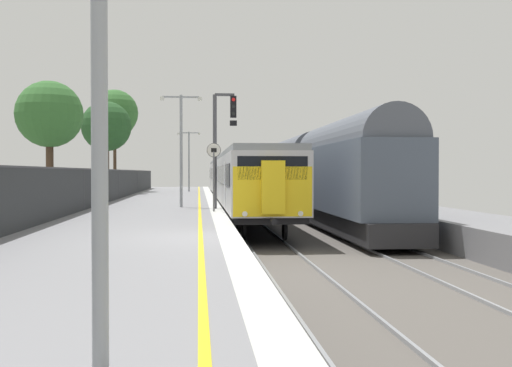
{
  "coord_description": "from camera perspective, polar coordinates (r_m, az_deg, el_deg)",
  "views": [
    {
      "loc": [
        -0.4,
        -15.55,
        1.67
      ],
      "look_at": [
        1.81,
        7.64,
        1.24
      ],
      "focal_mm": 42.46,
      "sensor_mm": 36.0,
      "label": 1
    }
  ],
  "objects": [
    {
      "name": "background_tree_left",
      "position": [
        49.88,
        -13.93,
        5.13
      ],
      "size": [
        3.97,
        3.97,
        7.34
      ],
      "color": "#473323",
      "rests_on": "ground"
    },
    {
      "name": "background_tree_centre",
      "position": [
        32.14,
        -18.77,
        6.03
      ],
      "size": [
        3.33,
        3.33,
        6.25
      ],
      "color": "#473323",
      "rests_on": "ground"
    },
    {
      "name": "background_tree_right",
      "position": [
        55.06,
        -13.07,
        6.31
      ],
      "size": [
        4.11,
        4.11,
        8.96
      ],
      "color": "#473323",
      "rests_on": "ground"
    },
    {
      "name": "ground",
      "position": [
        16.01,
        5.61,
        -7.13
      ],
      "size": [
        17.4,
        110.0,
        1.21
      ],
      "color": "gray"
    },
    {
      "name": "speed_limit_sign",
      "position": [
        25.7,
        -3.99,
        1.44
      ],
      "size": [
        0.59,
        0.08,
        2.91
      ],
      "color": "#59595B",
      "rests_on": "ground"
    },
    {
      "name": "platform_lamp_far",
      "position": [
        53.31,
        -6.34,
        2.6
      ],
      "size": [
        2.0,
        0.2,
        5.24
      ],
      "color": "#93999E",
      "rests_on": "ground"
    },
    {
      "name": "freight_train_adjacent_track",
      "position": [
        40.54,
        3.78,
        1.09
      ],
      "size": [
        2.6,
        42.75,
        4.93
      ],
      "color": "#232326",
      "rests_on": "ground"
    },
    {
      "name": "platform_lamp_mid",
      "position": [
        29.28,
        -7.07,
        4.03
      ],
      "size": [
        2.0,
        0.2,
        5.38
      ],
      "color": "#93999E",
      "rests_on": "ground"
    },
    {
      "name": "commuter_train_at_platform",
      "position": [
        39.98,
        -1.86,
        0.47
      ],
      "size": [
        2.83,
        39.77,
        3.81
      ],
      "color": "#B7B7BC",
      "rests_on": "ground"
    },
    {
      "name": "signal_gantry",
      "position": [
        27.86,
        -3.36,
        4.39
      ],
      "size": [
        1.1,
        0.24,
        5.29
      ],
      "color": "#47474C",
      "rests_on": "ground"
    }
  ]
}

